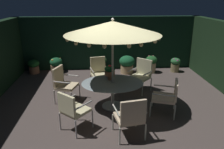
{
  "coord_description": "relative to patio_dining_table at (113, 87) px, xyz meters",
  "views": [
    {
      "loc": [
        -0.48,
        -5.18,
        2.94
      ],
      "look_at": [
        -0.08,
        0.43,
        0.88
      ],
      "focal_mm": 34.26,
      "sensor_mm": 36.0,
      "label": 1
    }
  ],
  "objects": [
    {
      "name": "patio_chair_southwest",
      "position": [
        1.4,
        -0.48,
        -0.07
      ],
      "size": [
        0.8,
        0.79,
        0.93
      ],
      "color": "#B5B4AA",
      "rests_on": "ground_plane"
    },
    {
      "name": "potted_plant_left_far",
      "position": [
        1.79,
        2.8,
        -0.22
      ],
      "size": [
        0.46,
        0.46,
        0.69
      ],
      "color": "tan",
      "rests_on": "ground_plane"
    },
    {
      "name": "patio_chair_south",
      "position": [
        0.28,
        -1.46,
        -0.05
      ],
      "size": [
        0.71,
        0.69,
        0.99
      ],
      "color": "#B4B6A6",
      "rests_on": "ground_plane"
    },
    {
      "name": "potted_plant_left_near",
      "position": [
        -0.24,
        3.16,
        -0.28
      ],
      "size": [
        0.44,
        0.45,
        0.61
      ],
      "color": "olive",
      "rests_on": "ground_plane"
    },
    {
      "name": "potted_plant_back_center",
      "position": [
        0.79,
        2.8,
        -0.22
      ],
      "size": [
        0.62,
        0.62,
        0.71
      ],
      "color": "tan",
      "rests_on": "ground_plane"
    },
    {
      "name": "patio_umbrella",
      "position": [
        -0.0,
        -0.0,
        1.59
      ],
      "size": [
        2.46,
        2.46,
        2.45
      ],
      "color": "#B8B2A9",
      "rests_on": "ground_plane"
    },
    {
      "name": "potted_plant_back_right",
      "position": [
        2.8,
        2.81,
        -0.29
      ],
      "size": [
        0.4,
        0.4,
        0.58
      ],
      "color": "olive",
      "rests_on": "ground_plane"
    },
    {
      "name": "potted_plant_right_far",
      "position": [
        -2.97,
        3.03,
        -0.31
      ],
      "size": [
        0.44,
        0.44,
        0.56
      ],
      "color": "#AC6D4F",
      "rests_on": "ground_plane"
    },
    {
      "name": "patio_chair_east",
      "position": [
        -1.41,
        0.48,
        -0.02
      ],
      "size": [
        0.73,
        0.76,
        1.04
      ],
      "color": "#BAB3AD",
      "rests_on": "ground_plane"
    },
    {
      "name": "patio_dining_table",
      "position": [
        0.0,
        0.0,
        0.0
      ],
      "size": [
        1.7,
        1.34,
        0.74
      ],
      "color": "#B3B5AB",
      "rests_on": "ground_plane"
    },
    {
      "name": "patio_chair_northeast",
      "position": [
        -0.35,
        1.46,
        -0.05
      ],
      "size": [
        0.69,
        0.74,
        1.02
      ],
      "color": "#BCB3A6",
      "rests_on": "ground_plane"
    },
    {
      "name": "potted_plant_front_corner",
      "position": [
        -2.08,
        3.11,
        -0.29
      ],
      "size": [
        0.51,
        0.51,
        0.61
      ],
      "color": "#806246",
      "rests_on": "ground_plane"
    },
    {
      "name": "hedge_backdrop_rear",
      "position": [
        0.08,
        3.5,
        0.49
      ],
      "size": [
        7.65,
        0.3,
        2.19
      ],
      "primitive_type": "cube",
      "color": "black",
      "rests_on": "ground_plane"
    },
    {
      "name": "patio_chair_north",
      "position": [
        1.02,
        1.08,
        -0.02
      ],
      "size": [
        0.83,
        0.82,
        1.04
      ],
      "color": "#B4B3AA",
      "rests_on": "ground_plane"
    },
    {
      "name": "centerpiece_planter",
      "position": [
        -0.06,
        0.21,
        0.39
      ],
      "size": [
        0.29,
        0.29,
        0.44
      ],
      "color": "#A76A4A",
      "rests_on": "patio_dining_table"
    },
    {
      "name": "ground_plane",
      "position": [
        0.08,
        -0.2,
        -0.62
      ],
      "size": [
        7.65,
        7.71,
        0.02
      ],
      "primitive_type": "cube",
      "color": "#4E423E"
    },
    {
      "name": "patio_chair_southeast",
      "position": [
        -0.99,
        -1.1,
        -0.03
      ],
      "size": [
        0.79,
        0.79,
        0.98
      ],
      "color": "#B4B0AD",
      "rests_on": "ground_plane"
    }
  ]
}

